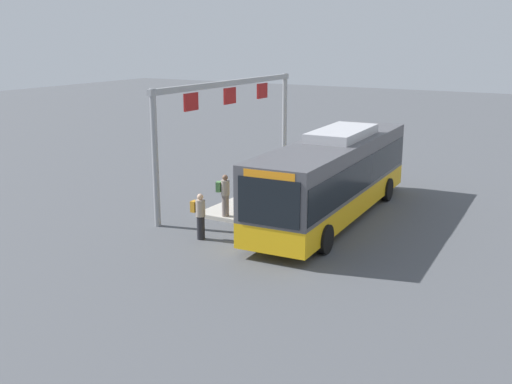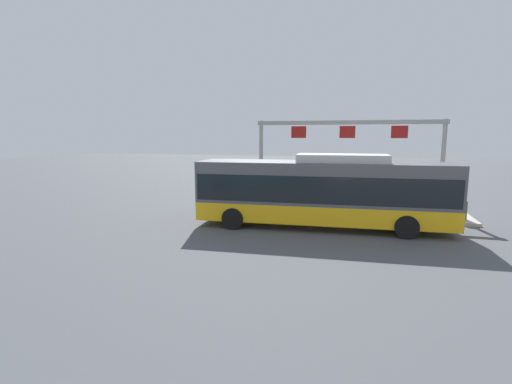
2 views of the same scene
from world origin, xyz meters
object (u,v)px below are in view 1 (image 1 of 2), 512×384
(person_waiting_mid, at_px, (247,186))
(person_boarding, at_px, (200,215))
(trash_bin, at_px, (331,165))
(person_waiting_near, at_px, (225,194))
(bus_main, at_px, (334,173))

(person_waiting_mid, bearing_deg, person_boarding, -65.24)
(person_boarding, distance_m, trash_bin, 11.43)
(person_boarding, bearing_deg, person_waiting_mid, 95.10)
(person_waiting_near, relative_size, person_waiting_mid, 1.00)
(bus_main, bearing_deg, person_boarding, -35.32)
(person_boarding, xyz_separation_m, person_waiting_mid, (-3.96, -0.42, 0.16))
(bus_main, bearing_deg, person_waiting_mid, -79.38)
(person_boarding, relative_size, trash_bin, 1.86)
(person_boarding, height_order, trash_bin, person_boarding)
(person_waiting_mid, relative_size, trash_bin, 1.86)
(person_waiting_mid, bearing_deg, trash_bin, 104.58)
(person_waiting_mid, xyz_separation_m, trash_bin, (-7.47, 0.54, -0.44))
(person_waiting_near, height_order, trash_bin, person_waiting_near)
(person_boarding, bearing_deg, trash_bin, 88.46)
(person_waiting_near, relative_size, trash_bin, 1.86)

